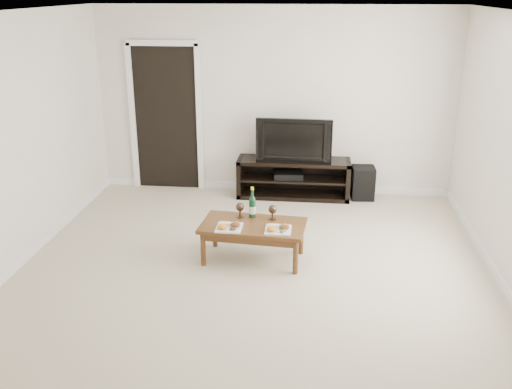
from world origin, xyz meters
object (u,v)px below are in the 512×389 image
(television, at_px, (294,139))
(subwoofer, at_px, (363,183))
(media_console, at_px, (293,178))
(coffee_table, at_px, (253,242))

(television, distance_m, subwoofer, 1.15)
(media_console, xyz_separation_m, coffee_table, (-0.34, -2.04, -0.07))
(television, distance_m, coffee_table, 2.16)
(television, bearing_deg, media_console, 1.63)
(media_console, relative_size, coffee_table, 1.41)
(media_console, xyz_separation_m, television, (-0.00, 0.00, 0.57))
(television, xyz_separation_m, subwoofer, (0.97, 0.04, -0.62))
(television, xyz_separation_m, coffee_table, (-0.34, -2.04, -0.64))
(coffee_table, bearing_deg, television, 80.47)
(television, bearing_deg, subwoofer, 3.82)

